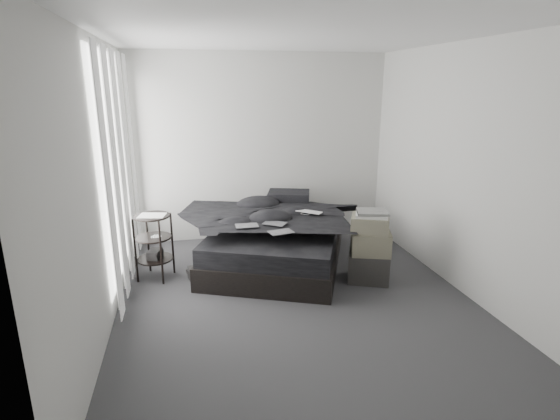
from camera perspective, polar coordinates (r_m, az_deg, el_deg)
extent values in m
cube|color=#353538|center=(4.66, 2.09, -11.60)|extent=(3.60, 4.20, 0.01)
cube|color=white|center=(4.15, 2.49, 22.08)|extent=(3.60, 4.20, 0.01)
cube|color=silver|center=(6.25, -2.51, 8.11)|extent=(3.60, 0.01, 2.60)
cube|color=silver|center=(2.33, 15.17, -6.36)|extent=(3.60, 0.01, 2.60)
cube|color=silver|center=(4.17, -22.52, 2.85)|extent=(0.01, 4.20, 2.60)
cube|color=silver|center=(4.97, 22.89, 4.79)|extent=(0.01, 4.20, 2.60)
cube|color=white|center=(5.03, -20.63, 5.72)|extent=(0.02, 2.00, 2.30)
cube|color=white|center=(5.03, -19.99, 4.98)|extent=(0.06, 2.12, 2.48)
cube|color=black|center=(5.50, -0.38, -5.57)|extent=(2.16, 2.42, 0.27)
cube|color=black|center=(5.42, -0.38, -3.20)|extent=(2.08, 2.34, 0.21)
imported|color=black|center=(5.30, -0.49, -1.10)|extent=(2.01, 2.14, 0.23)
cube|color=black|center=(6.10, 0.55, 0.74)|extent=(0.71, 0.61, 0.14)
cube|color=black|center=(6.04, 1.16, 1.85)|extent=(0.65, 0.53, 0.13)
imported|color=silver|center=(5.30, 3.61, 0.32)|extent=(0.38, 0.36, 0.03)
cube|color=black|center=(4.87, -4.38, -1.24)|extent=(0.25, 0.17, 0.01)
cube|color=black|center=(4.94, -0.69, -0.87)|extent=(0.30, 0.28, 0.01)
cube|color=black|center=(4.64, 0.13, -1.92)|extent=(0.28, 0.21, 0.01)
cylinder|color=black|center=(5.21, -16.10, -4.69)|extent=(0.53, 0.53, 0.74)
cube|color=white|center=(5.08, -16.37, -0.73)|extent=(0.33, 0.27, 0.01)
cube|color=black|center=(5.16, -11.01, -8.18)|extent=(0.19, 0.23, 0.14)
cube|color=black|center=(5.11, 11.47, -7.25)|extent=(0.55, 0.50, 0.34)
cube|color=#64604F|center=(5.00, 11.77, -4.18)|extent=(0.51, 0.45, 0.26)
cube|color=#64604F|center=(4.94, 11.68, -1.77)|extent=(0.50, 0.47, 0.18)
cube|color=silver|center=(4.91, 11.87, -0.60)|extent=(0.42, 0.39, 0.03)
cube|color=silver|center=(4.89, 12.01, -0.27)|extent=(0.40, 0.35, 0.03)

